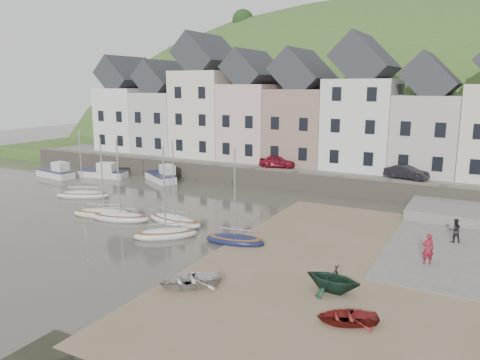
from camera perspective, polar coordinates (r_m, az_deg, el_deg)
The scene contains 24 objects.
ground at distance 30.41m, azimuth -5.41°, elevation -7.56°, with size 160.00×160.00×0.00m, color #494339.
quay_land at distance 58.83m, azimuth 12.09°, elevation 2.33°, with size 90.00×30.00×1.50m, color #385A24.
quay_street at distance 47.90m, azimuth 8.24°, elevation 1.37°, with size 70.00×7.00×0.10m, color slate.
seawall at distance 44.80m, azimuth 6.67°, elevation -0.14°, with size 70.00×1.20×1.80m, color slate.
beach at distance 26.31m, azimuth 15.38°, elevation -10.99°, with size 18.00×26.00×0.06m, color #776548.
slipway at distance 33.36m, azimuth 25.31°, elevation -6.80°, with size 8.00×18.00×0.12m, color slate.
hillside at distance 90.84m, azimuth 13.56°, elevation -6.66°, with size 134.40×84.00×84.00m.
townhouse_terrace at distance 50.00m, azimuth 11.75°, elevation 8.34°, with size 61.05×8.00×13.93m.
sailboat_0 at distance 44.19m, azimuth -18.68°, elevation -1.70°, with size 5.04×3.46×6.32m.
sailboat_1 at distance 35.98m, azimuth -14.43°, elevation -4.40°, with size 4.75×2.70×6.32m.
sailboat_2 at distance 37.37m, azimuth -16.29°, elevation -3.91°, with size 5.22×3.07×6.32m.
sailboat_3 at distance 31.44m, azimuth -9.08°, elevation -6.50°, with size 4.13×3.90×6.32m.
sailboat_4 at distance 34.40m, azimuth -8.01°, elevation -4.88°, with size 5.00×2.12×6.32m.
sailboat_5 at distance 29.90m, azimuth -0.64°, elevation -7.30°, with size 4.12×2.09×6.32m.
motorboat_0 at distance 52.99m, azimuth -16.34°, elevation 0.94°, with size 5.62×2.73×1.70m.
motorboat_1 at distance 54.75m, azimuth -21.55°, elevation 0.92°, with size 5.15×2.46×1.70m.
motorboat_2 at distance 49.65m, azimuth -9.53°, elevation 0.55°, with size 5.12×4.06×1.70m.
rowboat_white at distance 23.91m, azimuth -6.24°, elevation -12.07°, with size 2.22×3.10×0.64m, color beige.
rowboat_green at distance 23.46m, azimuth 11.32°, elevation -11.67°, with size 2.34×2.71×1.43m, color #163324.
rowboat_red at distance 20.98m, azimuth 12.93°, elevation -16.01°, with size 1.86×2.61×0.54m, color maroon.
person_red at distance 28.12m, azimuth 22.03°, elevation -7.84°, with size 0.64×0.42×1.76m, color maroon.
person_dark at distance 32.65m, azimuth 24.83°, elevation -5.62°, with size 0.75×0.58×1.54m, color black.
car_left at distance 47.93m, azimuth 4.58°, elevation 2.28°, with size 1.48×3.69×1.26m, color maroon.
car_right at distance 44.47m, azimuth 19.72°, elevation 0.91°, with size 1.33×3.82×1.26m, color black.
Camera 1 is at (16.04, -23.84, 9.94)m, focal length 34.83 mm.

